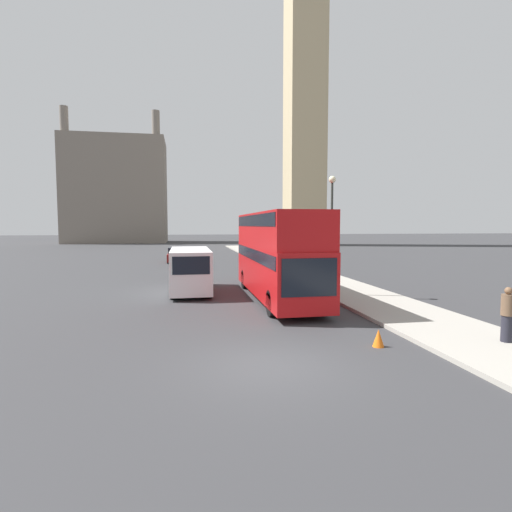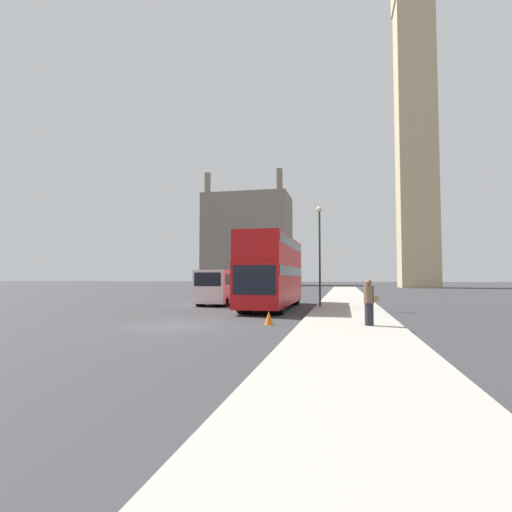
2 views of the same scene
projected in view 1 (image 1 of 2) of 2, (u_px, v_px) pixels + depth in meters
ground_plane at (268, 365)px, 10.79m from camera, size 300.00×300.00×0.00m
sidewalk_strip at (493, 348)px, 12.01m from camera, size 3.88×120.00×0.15m
clock_tower at (305, 38)px, 73.12m from camera, size 7.20×7.37×74.33m
building_block_distant at (117, 191)px, 85.95m from camera, size 20.53×13.25×26.93m
red_double_decker_bus at (277, 251)px, 20.15m from camera, size 2.50×10.69×4.37m
white_van at (190, 269)px, 22.29m from camera, size 2.16×5.93×2.43m
pedestrian at (508, 315)px, 12.36m from camera, size 0.54×0.38×1.72m
street_lamp at (332, 218)px, 20.57m from camera, size 0.36×0.36×6.14m
parked_sedan at (177, 255)px, 40.70m from camera, size 1.87×4.38×1.51m
traffic_cone at (378, 338)px, 12.38m from camera, size 0.36×0.36×0.55m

